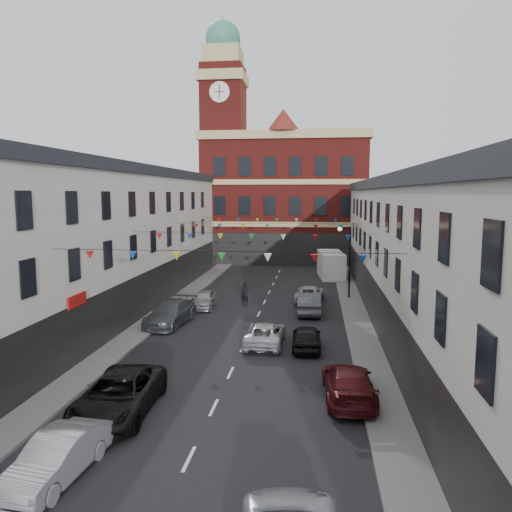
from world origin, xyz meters
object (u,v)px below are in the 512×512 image
at_px(moving_car, 265,334).
at_px(car_left_e, 204,299).
at_px(car_left_d, 170,313).
at_px(white_van, 331,265).
at_px(pedestrian, 245,294).
at_px(car_right_c, 348,383).
at_px(car_right_e, 309,303).
at_px(car_left_c, 119,395).
at_px(car_right_d, 307,337).
at_px(car_right_f, 310,293).
at_px(car_left_b, 57,457).
at_px(street_lamp, 347,252).

bearing_deg(moving_car, car_left_e, -56.94).
xyz_separation_m(car_left_d, white_van, (11.10, 20.24, 0.54)).
bearing_deg(pedestrian, car_right_c, -47.80).
bearing_deg(car_right_e, car_left_c, 66.29).
bearing_deg(car_right_d, moving_car, -12.96).
height_order(car_left_d, car_left_e, car_left_d).
distance_m(car_right_f, moving_car, 12.26).
bearing_deg(car_left_b, car_left_e, 97.39).
bearing_deg(car_right_d, white_van, -96.15).
bearing_deg(street_lamp, car_right_f, -157.37).
relative_size(car_left_c, moving_car, 1.23).
xyz_separation_m(car_right_d, car_right_f, (0.00, 12.51, -0.04)).
bearing_deg(car_right_e, pedestrian, -22.56).
bearing_deg(car_left_b, car_left_d, 101.46).
bearing_deg(car_right_c, street_lamp, -95.47).
height_order(street_lamp, car_right_e, street_lamp).
xyz_separation_m(car_right_f, moving_car, (-2.40, -12.02, 0.01)).
relative_size(white_van, pedestrian, 3.18).
bearing_deg(moving_car, pedestrian, -74.90).
height_order(car_right_c, car_right_f, car_right_c).
bearing_deg(car_left_b, pedestrian, 90.25).
relative_size(car_left_c, car_right_e, 1.22).
bearing_deg(car_right_c, pedestrian, -70.53).
height_order(car_left_c, moving_car, car_left_c).
xyz_separation_m(car_left_d, moving_car, (6.70, -3.63, -0.13)).
relative_size(car_left_b, pedestrian, 2.25).
bearing_deg(street_lamp, car_left_d, -141.39).
relative_size(car_left_b, car_left_d, 0.79).
height_order(moving_car, white_van, white_van).
xyz_separation_m(moving_car, pedestrian, (-2.58, 9.80, 0.29)).
relative_size(car_left_e, white_van, 0.65).
distance_m(car_left_b, pedestrian, 24.25).
distance_m(car_left_d, car_right_d, 9.99).
relative_size(car_left_b, car_right_c, 0.84).
xyz_separation_m(car_right_c, moving_car, (-4.30, 7.23, -0.08)).
bearing_deg(car_left_c, car_right_f, 69.64).
bearing_deg(car_left_d, car_right_d, -17.86).
xyz_separation_m(car_right_d, pedestrian, (-4.98, 10.29, 0.26)).
xyz_separation_m(car_left_d, car_right_c, (11.00, -10.86, -0.05)).
bearing_deg(white_van, moving_car, -106.03).
bearing_deg(car_left_d, car_right_e, 31.53).
xyz_separation_m(car_left_b, pedestrian, (2.32, 24.14, 0.24)).
distance_m(car_left_d, car_left_e, 5.15).
height_order(car_right_c, car_right_e, car_right_e).
xyz_separation_m(car_left_b, car_right_d, (7.30, 13.85, -0.02)).
height_order(car_left_b, moving_car, car_left_b).
xyz_separation_m(car_right_c, pedestrian, (-6.88, 17.03, 0.21)).
height_order(car_right_e, white_van, white_van).
bearing_deg(pedestrian, car_left_b, -75.28).
bearing_deg(white_van, car_right_f, -105.16).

